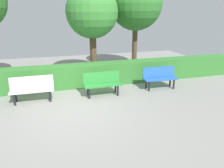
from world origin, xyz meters
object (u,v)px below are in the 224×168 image
at_px(bench_white, 32,88).
at_px(bench_green, 102,83).
at_px(tree_near, 136,4).
at_px(tree_mid, 92,13).
at_px(bench_blue, 160,77).

bearing_deg(bench_white, bench_green, 177.62).
bearing_deg(bench_white, tree_near, -147.12).
height_order(bench_green, bench_white, same).
bearing_deg(tree_mid, bench_white, 42.97).
height_order(bench_green, tree_near, tree_near).
distance_m(bench_blue, tree_mid, 4.14).
xyz_separation_m(bench_green, tree_mid, (-0.19, -2.58, 2.44)).
relative_size(bench_green, bench_white, 0.96).
height_order(bench_green, tree_mid, tree_mid).
xyz_separation_m(bench_blue, tree_mid, (2.21, -2.50, 2.45)).
distance_m(tree_near, tree_mid, 2.55).
height_order(tree_near, tree_mid, tree_near).
height_order(bench_white, tree_mid, tree_mid).
bearing_deg(tree_near, tree_mid, 17.15).
bearing_deg(tree_near, bench_blue, 86.44).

